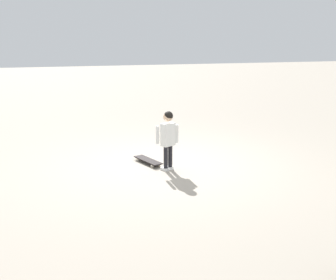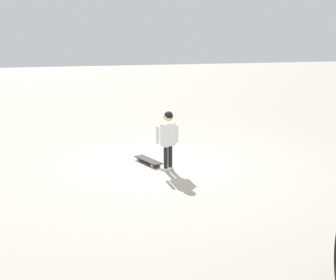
% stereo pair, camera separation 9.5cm
% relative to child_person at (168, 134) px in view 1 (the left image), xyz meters
% --- Properties ---
extents(ground_plane, '(50.00, 50.00, 0.00)m').
position_rel_child_person_xyz_m(ground_plane, '(0.26, -0.09, -0.66)').
color(ground_plane, '#9E9384').
extents(child_person, '(0.26, 0.41, 1.06)m').
position_rel_child_person_xyz_m(child_person, '(0.00, 0.00, 0.00)').
color(child_person, black).
rests_on(child_person, ground).
extents(skateboard, '(0.73, 0.42, 0.07)m').
position_rel_child_person_xyz_m(skateboard, '(0.48, 0.25, -0.60)').
color(skateboard, black).
rests_on(skateboard, ground).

